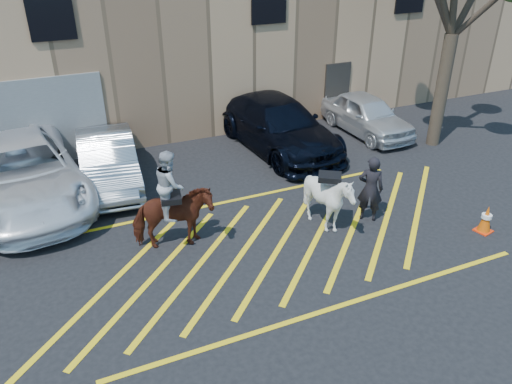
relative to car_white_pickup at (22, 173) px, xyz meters
name	(u,v)px	position (x,y,z in m)	size (l,w,h in m)	color
ground	(276,238)	(5.57, -4.53, -0.88)	(90.00, 90.00, 0.00)	black
car_white_pickup	(22,173)	(0.00, 0.00, 0.00)	(2.91, 6.31, 1.75)	white
car_silver_sedan	(108,160)	(2.32, 0.18, -0.13)	(1.59, 4.55, 1.50)	#91979E
car_blue_suv	(278,125)	(8.10, 0.58, -0.03)	(2.39, 5.87, 1.70)	black
car_white_suv	(366,114)	(11.72, 0.56, -0.16)	(1.69, 4.19, 1.43)	silver
handler	(371,189)	(8.19, -4.66, 0.02)	(0.65, 0.43, 1.79)	black
warehouse	(150,14)	(5.56, 7.46, 2.77)	(32.42, 10.20, 7.30)	tan
hatching_zone	(281,244)	(5.57, -4.83, -0.87)	(12.60, 5.12, 0.01)	yellow
mounted_bay	(172,210)	(3.17, -3.87, 0.14)	(2.03, 1.22, 2.51)	#5A2815
saddled_white	(328,200)	(6.96, -4.62, -0.05)	(1.92, 1.96, 1.63)	silver
traffic_cone	(486,219)	(10.54, -6.37, -0.51)	(0.45, 0.45, 0.73)	#FF320A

